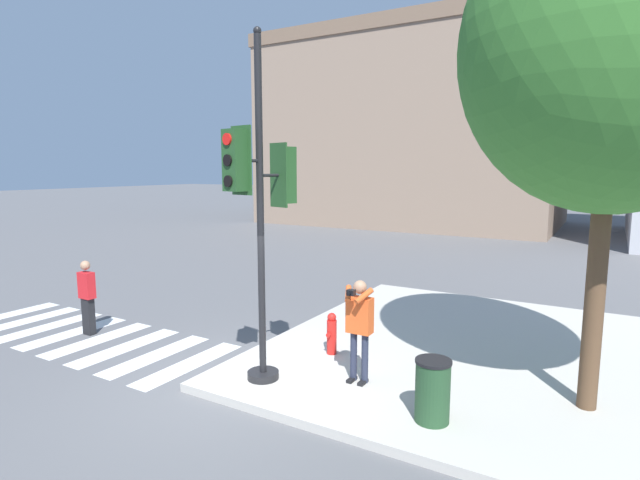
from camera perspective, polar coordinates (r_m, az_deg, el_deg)
name	(u,v)px	position (r m, az deg, el deg)	size (l,w,h in m)	color
ground_plane	(225,387)	(8.65, -10.77, -16.17)	(160.00, 160.00, 0.00)	#5B5B5E
sidewalk_corner	(492,355)	(10.16, 19.04, -12.30)	(8.00, 8.00, 0.14)	#BCB7AD
crosswalk_stripes	(85,336)	(11.93, -25.25, -9.90)	(6.57, 2.40, 0.01)	silver
traffic_signal_pole	(261,205)	(7.82, -6.75, 3.98)	(0.59, 1.30, 5.49)	black
person_photographer	(359,321)	(8.04, 4.51, -9.26)	(0.50, 0.53, 1.66)	black
pedestrian_distant	(87,296)	(11.81, -25.06, -5.78)	(0.34, 0.20, 1.61)	black
street_tree	(615,47)	(7.93, 30.65, 18.40)	(3.98, 3.98, 7.16)	brown
fire_hydrant	(332,334)	(9.37, 1.34, -10.65)	(0.18, 0.24, 0.78)	red
trash_bin	(433,391)	(7.19, 12.74, -16.43)	(0.49, 0.49, 0.87)	#234728
building_left	(414,131)	(33.94, 10.72, 12.15)	(18.06, 11.51, 11.95)	gray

